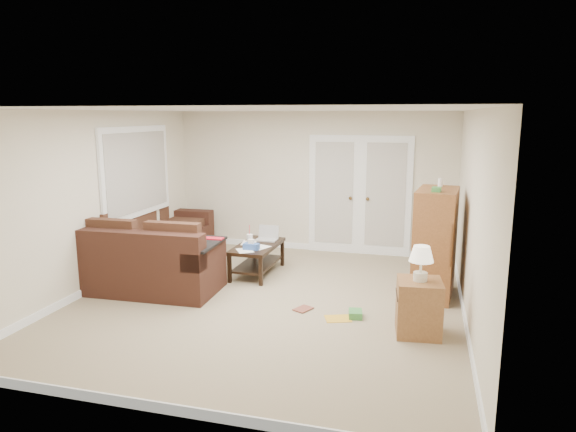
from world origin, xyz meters
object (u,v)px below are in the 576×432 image
(side_cabinet, at_px, (419,303))
(tv_armoire, at_px, (435,242))
(coffee_table, at_px, (258,257))
(sectional_sofa, at_px, (154,251))

(side_cabinet, bearing_deg, tv_armoire, 77.15)
(coffee_table, relative_size, tv_armoire, 0.73)
(coffee_table, bearing_deg, tv_armoire, -5.30)
(coffee_table, relative_size, side_cabinet, 1.13)
(sectional_sofa, height_order, coffee_table, sectional_sofa)
(sectional_sofa, xyz_separation_m, coffee_table, (1.55, 0.44, -0.11))
(side_cabinet, bearing_deg, coffee_table, 139.72)
(sectional_sofa, relative_size, side_cabinet, 2.97)
(sectional_sofa, xyz_separation_m, tv_armoire, (4.17, 0.13, 0.38))
(coffee_table, distance_m, side_cabinet, 2.98)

